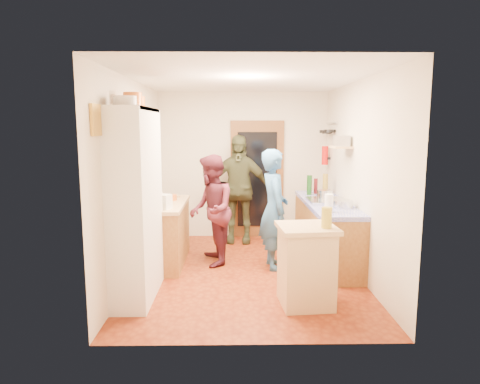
{
  "coord_description": "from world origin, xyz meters",
  "views": [
    {
      "loc": [
        -0.18,
        -5.67,
        1.98
      ],
      "look_at": [
        -0.09,
        0.15,
        1.1
      ],
      "focal_mm": 32.0,
      "sensor_mm": 36.0,
      "label": 1
    }
  ],
  "objects_px": {
    "right_counter_base": "(326,233)",
    "person_left": "(213,210)",
    "person_hob": "(277,209)",
    "hutch_body": "(136,204)",
    "island_base": "(306,268)",
    "person_back": "(239,189)"
  },
  "relations": [
    {
      "from": "right_counter_base",
      "to": "person_hob",
      "type": "distance_m",
      "value": 0.93
    },
    {
      "from": "island_base",
      "to": "person_hob",
      "type": "height_order",
      "value": "person_hob"
    },
    {
      "from": "right_counter_base",
      "to": "hutch_body",
      "type": "bearing_deg",
      "value": -152.53
    },
    {
      "from": "right_counter_base",
      "to": "island_base",
      "type": "relative_size",
      "value": 2.56
    },
    {
      "from": "island_base",
      "to": "person_back",
      "type": "height_order",
      "value": "person_back"
    },
    {
      "from": "person_left",
      "to": "person_back",
      "type": "distance_m",
      "value": 1.25
    },
    {
      "from": "right_counter_base",
      "to": "person_hob",
      "type": "relative_size",
      "value": 1.31
    },
    {
      "from": "person_left",
      "to": "island_base",
      "type": "bearing_deg",
      "value": 28.42
    },
    {
      "from": "right_counter_base",
      "to": "person_left",
      "type": "distance_m",
      "value": 1.72
    },
    {
      "from": "person_hob",
      "to": "hutch_body",
      "type": "bearing_deg",
      "value": 112.48
    },
    {
      "from": "person_back",
      "to": "person_left",
      "type": "bearing_deg",
      "value": -102.78
    },
    {
      "from": "hutch_body",
      "to": "person_left",
      "type": "xyz_separation_m",
      "value": [
        0.83,
        1.2,
        -0.3
      ]
    },
    {
      "from": "hutch_body",
      "to": "island_base",
      "type": "xyz_separation_m",
      "value": [
        1.93,
        -0.3,
        -0.67
      ]
    },
    {
      "from": "person_left",
      "to": "person_back",
      "type": "bearing_deg",
      "value": 153.96
    },
    {
      "from": "right_counter_base",
      "to": "person_left",
      "type": "height_order",
      "value": "person_left"
    },
    {
      "from": "person_hob",
      "to": "island_base",
      "type": "bearing_deg",
      "value": -178.32
    },
    {
      "from": "person_hob",
      "to": "person_left",
      "type": "height_order",
      "value": "person_hob"
    },
    {
      "from": "person_back",
      "to": "hutch_body",
      "type": "bearing_deg",
      "value": -111.62
    },
    {
      "from": "hutch_body",
      "to": "person_back",
      "type": "height_order",
      "value": "hutch_body"
    },
    {
      "from": "hutch_body",
      "to": "person_hob",
      "type": "distance_m",
      "value": 2.01
    },
    {
      "from": "person_back",
      "to": "right_counter_base",
      "type": "bearing_deg",
      "value": -34.96
    },
    {
      "from": "hutch_body",
      "to": "right_counter_base",
      "type": "height_order",
      "value": "hutch_body"
    }
  ]
}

